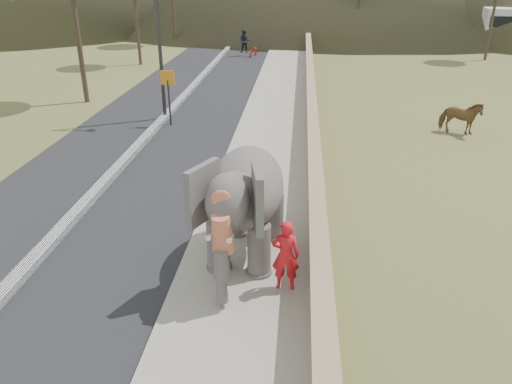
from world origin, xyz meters
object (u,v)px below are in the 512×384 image
elephant_and_man (248,202)px  cow (460,118)px  motorcyclist (249,46)px  lamppost (164,6)px

elephant_and_man → cow: bearing=53.3°
cow → motorcyclist: (-10.67, 18.57, 0.09)m
cow → motorcyclist: size_ratio=0.84×
lamppost → motorcyclist: (1.79, 17.48, -4.07)m
lamppost → motorcyclist: lamppost is taller
cow → elephant_and_man: (-7.75, -10.41, 0.78)m
motorcyclist → elephant_and_man: bearing=-84.3°
cow → elephant_and_man: elephant_and_man is taller
lamppost → elephant_and_man: bearing=-67.7°
lamppost → elephant_and_man: (4.71, -11.50, -3.38)m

